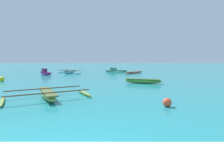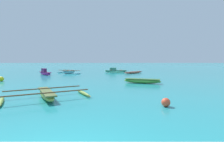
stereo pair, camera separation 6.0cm
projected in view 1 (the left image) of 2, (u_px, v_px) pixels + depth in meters
The scene contains 8 objects.
moored_boat_0 at pixel (47, 94), 9.88m from camera, with size 5.15×4.31×0.48m.
moored_boat_1 at pixel (133, 72), 28.13m from camera, with size 3.37×3.27×0.29m.
moored_boat_2 at pixel (45, 73), 24.97m from camera, with size 2.74×2.90×0.94m.
moored_boat_3 at pixel (69, 72), 27.72m from camera, with size 4.33×3.85×0.54m.
moored_boat_4 at pixel (142, 81), 16.25m from camera, with size 3.49×1.76×0.41m.
moored_boat_5 at pixel (115, 71), 30.23m from camera, with size 4.01×3.78×0.84m.
mooring_buoy_0 at pixel (167, 102), 8.13m from camera, with size 0.41×0.41×0.41m.
mooring_buoy_2 at pixel (1, 79), 17.62m from camera, with size 0.49×0.49×0.49m.
Camera 1 is at (1.26, -3.23, 2.18)m, focal length 28.00 mm.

